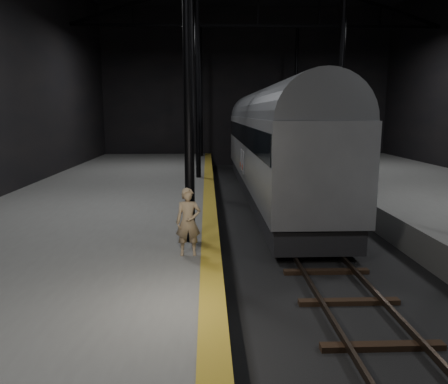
{
  "coord_description": "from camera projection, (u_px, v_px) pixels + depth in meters",
  "views": [
    {
      "loc": [
        -3.33,
        -15.56,
        4.47
      ],
      "look_at": [
        -2.8,
        -2.03,
        2.0
      ],
      "focal_mm": 35.0,
      "sensor_mm": 36.0,
      "label": 1
    }
  ],
  "objects": [
    {
      "name": "train",
      "position": [
        272.0,
        139.0,
        22.49
      ],
      "size": [
        3.13,
        20.95,
        5.6
      ],
      "color": "#A0A2A8",
      "rests_on": "ground"
    },
    {
      "name": "tactile_strip",
      "position": [
        210.0,
        209.0,
        15.92
      ],
      "size": [
        0.5,
        43.8,
        0.01
      ],
      "primitive_type": "cube",
      "color": "olive",
      "rests_on": "platform_left"
    },
    {
      "name": "platform_left",
      "position": [
        93.0,
        223.0,
        15.84
      ],
      "size": [
        9.0,
        43.8,
        1.0
      ],
      "primitive_type": "cube",
      "color": "#535351",
      "rests_on": "ground"
    },
    {
      "name": "woman",
      "position": [
        188.0,
        222.0,
        10.65
      ],
      "size": [
        0.63,
        0.43,
        1.67
      ],
      "primitive_type": "imported",
      "rotation": [
        0.0,
        0.0,
        0.05
      ],
      "color": "#937B5A",
      "rests_on": "platform_left"
    },
    {
      "name": "ground",
      "position": [
        297.0,
        235.0,
        16.22
      ],
      "size": [
        44.0,
        44.0,
        0.0
      ],
      "primitive_type": "plane",
      "color": "black",
      "rests_on": "ground"
    },
    {
      "name": "track",
      "position": [
        297.0,
        233.0,
        16.21
      ],
      "size": [
        2.4,
        43.0,
        0.24
      ],
      "color": "#3F3328",
      "rests_on": "ground"
    }
  ]
}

